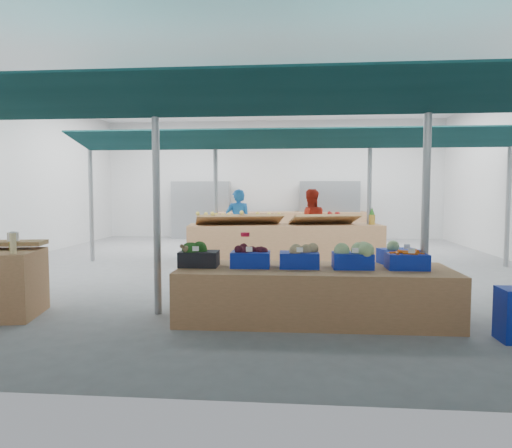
{
  "coord_description": "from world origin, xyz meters",
  "views": [
    {
      "loc": [
        0.86,
        -9.95,
        1.65
      ],
      "look_at": [
        0.12,
        -1.6,
        1.06
      ],
      "focal_mm": 32.0,
      "sensor_mm": 36.0,
      "label": 1
    }
  ],
  "objects_px": {
    "veg_counter": "(314,294)",
    "fruit_counter": "(285,245)",
    "vendor_left": "(238,224)",
    "vendor_right": "(310,224)"
  },
  "relations": [
    {
      "from": "veg_counter",
      "to": "fruit_counter",
      "type": "xyz_separation_m",
      "value": [
        -0.49,
        4.4,
        0.12
      ]
    },
    {
      "from": "veg_counter",
      "to": "vendor_left",
      "type": "distance_m",
      "value": 5.77
    },
    {
      "from": "veg_counter",
      "to": "fruit_counter",
      "type": "relative_size",
      "value": 0.81
    },
    {
      "from": "veg_counter",
      "to": "vendor_right",
      "type": "xyz_separation_m",
      "value": [
        0.11,
        5.5,
        0.52
      ]
    },
    {
      "from": "fruit_counter",
      "to": "vendor_left",
      "type": "distance_m",
      "value": 1.68
    },
    {
      "from": "veg_counter",
      "to": "vendor_left",
      "type": "height_order",
      "value": "vendor_left"
    },
    {
      "from": "fruit_counter",
      "to": "vendor_left",
      "type": "relative_size",
      "value": 2.5
    },
    {
      "from": "vendor_left",
      "to": "vendor_right",
      "type": "xyz_separation_m",
      "value": [
        1.8,
        0.0,
        0.0
      ]
    },
    {
      "from": "vendor_right",
      "to": "fruit_counter",
      "type": "bearing_deg",
      "value": 54.08
    },
    {
      "from": "fruit_counter",
      "to": "vendor_left",
      "type": "height_order",
      "value": "vendor_left"
    }
  ]
}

